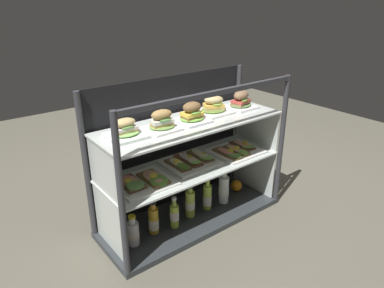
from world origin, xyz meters
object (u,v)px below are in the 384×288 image
object	(u,v)px
open_sandwich_tray_mid_left	(236,150)
juice_bottle_back_center	(133,233)
plated_roll_sandwich_center	(162,123)
plated_roll_sandwich_near_right_corner	(125,131)
juice_bottle_front_second	(224,189)
orange_fruit_beside_bottles	(236,186)
plated_roll_sandwich_left_of_center	(193,114)
open_sandwich_tray_mid_right	(144,181)
juice_bottle_front_middle	(154,221)
juice_bottle_front_fourth	(190,203)
plated_roll_sandwich_near_left_corner	(241,101)
plated_roll_sandwich_right_of_center	(214,107)
juice_bottle_near_post	(207,197)
open_sandwich_tray_left_of_center	(190,161)
juice_bottle_tucked_behind	(174,215)

from	to	relation	value
open_sandwich_tray_mid_left	juice_bottle_back_center	size ratio (longest dim) A/B	1.64
plated_roll_sandwich_center	plated_roll_sandwich_near_right_corner	bearing A→B (deg)	172.47
juice_bottle_front_second	orange_fruit_beside_bottles	xyz separation A→B (m)	(0.18, 0.06, -0.06)
plated_roll_sandwich_center	plated_roll_sandwich_left_of_center	size ratio (longest dim) A/B	0.97
open_sandwich_tray_mid_right	juice_bottle_front_middle	distance (m)	0.31
plated_roll_sandwich_left_of_center	juice_bottle_front_fourth	world-z (taller)	plated_roll_sandwich_left_of_center
juice_bottle_back_center	plated_roll_sandwich_left_of_center	bearing A→B (deg)	3.67
plated_roll_sandwich_near_left_corner	open_sandwich_tray_mid_right	size ratio (longest dim) A/B	0.56
plated_roll_sandwich_center	juice_bottle_back_center	bearing A→B (deg)	-173.83
juice_bottle_front_middle	plated_roll_sandwich_left_of_center	bearing A→B (deg)	1.39
plated_roll_sandwich_near_right_corner	orange_fruit_beside_bottles	xyz separation A→B (m)	(0.89, 0.01, -0.65)
plated_roll_sandwich_left_of_center	open_sandwich_tray_mid_right	xyz separation A→B (m)	(-0.37, -0.02, -0.32)
plated_roll_sandwich_near_right_corner	juice_bottle_front_middle	size ratio (longest dim) A/B	0.91
plated_roll_sandwich_right_of_center	juice_bottle_near_post	size ratio (longest dim) A/B	0.90
plated_roll_sandwich_near_right_corner	open_sandwich_tray_left_of_center	xyz separation A→B (m)	(0.44, 0.00, -0.31)
plated_roll_sandwich_left_of_center	juice_bottle_back_center	distance (m)	0.78
plated_roll_sandwich_near_right_corner	juice_bottle_front_middle	bearing A→B (deg)	-14.77
open_sandwich_tray_mid_right	orange_fruit_beside_bottles	bearing A→B (deg)	4.27
juice_bottle_tucked_behind	plated_roll_sandwich_left_of_center	bearing A→B (deg)	12.32
open_sandwich_tray_mid_left	juice_bottle_front_middle	xyz separation A→B (m)	(-0.67, 0.02, -0.30)
juice_bottle_front_middle	plated_roll_sandwich_center	bearing A→B (deg)	2.73
plated_roll_sandwich_near_left_corner	juice_bottle_front_fourth	distance (m)	0.76
plated_roll_sandwich_near_right_corner	juice_bottle_back_center	world-z (taller)	plated_roll_sandwich_near_right_corner
plated_roll_sandwich_near_right_corner	plated_roll_sandwich_right_of_center	world-z (taller)	plated_roll_sandwich_right_of_center
juice_bottle_near_post	plated_roll_sandwich_right_of_center	bearing A→B (deg)	33.76
open_sandwich_tray_left_of_center	juice_bottle_front_fourth	world-z (taller)	open_sandwich_tray_left_of_center
juice_bottle_back_center	juice_bottle_near_post	bearing A→B (deg)	2.16
juice_bottle_tucked_behind	orange_fruit_beside_bottles	size ratio (longest dim) A/B	2.57
juice_bottle_front_middle	juice_bottle_tucked_behind	world-z (taller)	juice_bottle_front_middle
juice_bottle_near_post	open_sandwich_tray_mid_left	bearing A→B (deg)	-5.64
plated_roll_sandwich_near_right_corner	juice_bottle_near_post	world-z (taller)	plated_roll_sandwich_near_right_corner
open_sandwich_tray_left_of_center	juice_bottle_back_center	world-z (taller)	open_sandwich_tray_left_of_center
plated_roll_sandwich_near_right_corner	juice_bottle_near_post	xyz separation A→B (m)	(0.56, -0.03, -0.61)
plated_roll_sandwich_near_right_corner	open_sandwich_tray_mid_left	xyz separation A→B (m)	(0.79, -0.06, -0.31)
plated_roll_sandwich_near_left_corner	juice_bottle_back_center	size ratio (longest dim) A/B	0.93
plated_roll_sandwich_center	open_sandwich_tray_left_of_center	xyz separation A→B (m)	(0.22, 0.03, -0.32)
juice_bottle_front_middle	juice_bottle_front_fourth	bearing A→B (deg)	0.64
plated_roll_sandwich_near_left_corner	juice_bottle_front_fourth	size ratio (longest dim) A/B	0.80
plated_roll_sandwich_left_of_center	juice_bottle_front_fourth	distance (m)	0.61
juice_bottle_front_middle	juice_bottle_near_post	xyz separation A→B (m)	(0.43, -0.00, 0.00)
plated_roll_sandwich_right_of_center	open_sandwich_tray_left_of_center	xyz separation A→B (m)	(-0.21, -0.03, -0.31)
plated_roll_sandwich_center	open_sandwich_tray_mid_left	xyz separation A→B (m)	(0.57, -0.03, -0.32)
open_sandwich_tray_mid_right	juice_bottle_back_center	bearing A→B (deg)	-174.46
plated_roll_sandwich_center	plated_roll_sandwich_right_of_center	bearing A→B (deg)	7.50
plated_roll_sandwich_center	juice_bottle_front_middle	size ratio (longest dim) A/B	0.83
plated_roll_sandwich_left_of_center	plated_roll_sandwich_near_left_corner	xyz separation A→B (m)	(0.43, 0.02, -0.00)
open_sandwich_tray_mid_left	orange_fruit_beside_bottles	size ratio (longest dim) A/B	3.90
juice_bottle_front_fourth	open_sandwich_tray_left_of_center	bearing A→B (deg)	47.78
plated_roll_sandwich_left_of_center	juice_bottle_tucked_behind	xyz separation A→B (m)	(-0.18, -0.04, -0.62)
plated_roll_sandwich_center	plated_roll_sandwich_near_left_corner	bearing A→B (deg)	2.19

